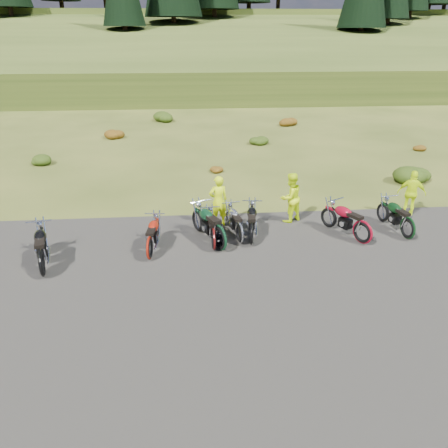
{
  "coord_description": "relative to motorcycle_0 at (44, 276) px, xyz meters",
  "views": [
    {
      "loc": [
        -1.64,
        -10.74,
        6.24
      ],
      "look_at": [
        -0.65,
        1.05,
        0.95
      ],
      "focal_mm": 35.0,
      "sensor_mm": 36.0,
      "label": 1
    }
  ],
  "objects": [
    {
      "name": "motorcycle_0",
      "position": [
        0.0,
        0.0,
        0.0
      ],
      "size": [
        1.26,
        2.32,
        1.16
      ],
      "primitive_type": null,
      "rotation": [
        0.0,
        0.0,
        1.82
      ],
      "color": "black",
      "rests_on": "ground"
    },
    {
      "name": "shrub_5",
      "position": [
        8.23,
        14.45,
        0.31
      ],
      "size": [
        1.03,
        1.03,
        0.61
      ],
      "primitive_type": "ellipsoid",
      "color": "#20340D",
      "rests_on": "ground"
    },
    {
      "name": "shrub_8",
      "position": [
        16.93,
        12.35,
        0.23
      ],
      "size": [
        0.77,
        0.77,
        0.45
      ],
      "primitive_type": "ellipsoid",
      "color": "#662F0C",
      "rests_on": "ground"
    },
    {
      "name": "hill_slope",
      "position": [
        5.73,
        49.95,
        0.0
      ],
      "size": [
        300.0,
        45.97,
        9.37
      ],
      "primitive_type": null,
      "rotation": [
        0.14,
        0.0,
        0.0
      ],
      "color": "#314316",
      "rests_on": "ground"
    },
    {
      "name": "motorcycle_1",
      "position": [
        2.86,
        0.74,
        0.0
      ],
      "size": [
        0.87,
        2.01,
        1.02
      ],
      "primitive_type": null,
      "rotation": [
        0.0,
        0.0,
        1.45
      ],
      "color": "maroon",
      "rests_on": "ground"
    },
    {
      "name": "shrub_7",
      "position": [
        14.03,
        7.05,
        0.46
      ],
      "size": [
        1.56,
        1.56,
        0.92
      ],
      "primitive_type": "ellipsoid",
      "color": "#20340D",
      "rests_on": "ground"
    },
    {
      "name": "shrub_1",
      "position": [
        -3.37,
        11.25,
        0.31
      ],
      "size": [
        1.03,
        1.03,
        0.61
      ],
      "primitive_type": "ellipsoid",
      "color": "#20340D",
      "rests_on": "ground"
    },
    {
      "name": "motorcycle_7",
      "position": [
        11.05,
        1.42,
        0.0
      ],
      "size": [
        1.05,
        2.16,
        1.08
      ],
      "primitive_type": null,
      "rotation": [
        0.0,
        0.0,
        1.75
      ],
      "color": "black",
      "rests_on": "ground"
    },
    {
      "name": "motorcycle_6",
      "position": [
        9.47,
        1.21,
        0.0
      ],
      "size": [
        1.68,
        2.24,
        1.13
      ],
      "primitive_type": null,
      "rotation": [
        0.0,
        0.0,
        2.07
      ],
      "color": "maroon",
      "rests_on": "ground"
    },
    {
      "name": "motorcycle_3",
      "position": [
        5.62,
        1.57,
        0.0
      ],
      "size": [
        0.96,
        1.99,
        1.0
      ],
      "primitive_type": null,
      "rotation": [
        0.0,
        0.0,
        1.74
      ],
      "color": "#9D9EA1",
      "rests_on": "ground"
    },
    {
      "name": "person_right_a",
      "position": [
        7.56,
        3.14,
        0.88
      ],
      "size": [
        1.07,
        1.01,
        1.76
      ],
      "primitive_type": "imported",
      "rotation": [
        0.0,
        0.0,
        3.68
      ],
      "color": "#C4E20B",
      "rests_on": "ground"
    },
    {
      "name": "motorcycle_5",
      "position": [
        5.98,
        1.42,
        0.0
      ],
      "size": [
        0.97,
        2.12,
        1.07
      ],
      "primitive_type": null,
      "rotation": [
        0.0,
        0.0,
        1.42
      ],
      "color": "black",
      "rests_on": "ground"
    },
    {
      "name": "person_middle",
      "position": [
        5.05,
        3.0,
        0.88
      ],
      "size": [
        0.71,
        0.54,
        1.77
      ],
      "primitive_type": "imported",
      "rotation": [
        0.0,
        0.0,
        3.33
      ],
      "color": "#C4E20B",
      "rests_on": "ground"
    },
    {
      "name": "motorcycle_4",
      "position": [
        4.77,
        1.18,
        0.0
      ],
      "size": [
        0.71,
        1.94,
        1.01
      ],
      "primitive_type": null,
      "rotation": [
        0.0,
        0.0,
        1.61
      ],
      "color": "#4A0C0C",
      "rests_on": "ground"
    },
    {
      "name": "shrub_2",
      "position": [
        -0.47,
        16.55,
        0.38
      ],
      "size": [
        1.3,
        1.3,
        0.77
      ],
      "primitive_type": "ellipsoid",
      "color": "#662F0C",
      "rests_on": "ground"
    },
    {
      "name": "shrub_3",
      "position": [
        2.43,
        21.85,
        0.46
      ],
      "size": [
        1.56,
        1.56,
        0.92
      ],
      "primitive_type": "ellipsoid",
      "color": "#20340D",
      "rests_on": "ground"
    },
    {
      "name": "motorcycle_2",
      "position": [
        4.96,
        1.13,
        0.0
      ],
      "size": [
        1.64,
        2.41,
        1.21
      ],
      "primitive_type": null,
      "rotation": [
        0.0,
        0.0,
        1.99
      ],
      "color": "black",
      "rests_on": "ground"
    },
    {
      "name": "shrub_4",
      "position": [
        5.33,
        9.15,
        0.23
      ],
      "size": [
        0.77,
        0.77,
        0.45
      ],
      "primitive_type": "ellipsoid",
      "color": "#662F0C",
      "rests_on": "ground"
    },
    {
      "name": "ground",
      "position": [
        5.73,
        -0.05,
        0.0
      ],
      "size": [
        300.0,
        300.0,
        0.0
      ],
      "primitive_type": "plane",
      "color": "#344316",
      "rests_on": "ground"
    },
    {
      "name": "person_right_b",
      "position": [
        12.05,
        3.37,
        0.82
      ],
      "size": [
        1.05,
        0.75,
        1.65
      ],
      "primitive_type": "imported",
      "rotation": [
        0.0,
        0.0,
        2.73
      ],
      "color": "#C4E20B",
      "rests_on": "ground"
    },
    {
      "name": "gravel_pad",
      "position": [
        5.73,
        -2.05,
        0.0
      ],
      "size": [
        20.0,
        12.0,
        0.04
      ],
      "primitive_type": "cube",
      "color": "black",
      "rests_on": "ground"
    },
    {
      "name": "hill_plateau",
      "position": [
        5.73,
        109.95,
        0.0
      ],
      "size": [
        300.0,
        90.0,
        9.17
      ],
      "primitive_type": "cube",
      "color": "#314316",
      "rests_on": "ground"
    },
    {
      "name": "shrub_6",
      "position": [
        11.13,
        19.75,
        0.38
      ],
      "size": [
        1.3,
        1.3,
        0.77
      ],
      "primitive_type": "ellipsoid",
      "color": "#662F0C",
      "rests_on": "ground"
    }
  ]
}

